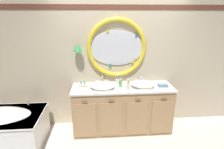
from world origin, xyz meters
The scene contains 12 objects.
ground_plane centered at (0.00, 0.00, 0.00)m, with size 14.00×14.00×0.00m, color silver.
back_wall_assembly centered at (-0.01, 0.58, 1.33)m, with size 6.40×0.26×2.60m.
vanity_counter centered at (0.04, 0.26, 0.45)m, with size 1.89×0.62×0.90m.
sink_basin_left centered at (-0.34, 0.23, 0.95)m, with size 0.46×0.46×0.10m.
sink_basin_right centered at (0.41, 0.23, 0.96)m, with size 0.43×0.43×0.11m.
faucet_set_left centered at (-0.34, 0.46, 0.97)m, with size 0.23×0.15×0.16m.
faucet_set_right centered at (0.41, 0.47, 0.96)m, with size 0.21×0.14×0.14m.
toothbrush_holder_left centered at (-0.04, 0.39, 0.96)m, with size 0.09×0.09×0.21m.
toothbrush_holder_right centered at (0.12, 0.13, 0.96)m, with size 0.08×0.08×0.21m.
soap_dispenser centered at (0.00, 0.26, 0.98)m, with size 0.06×0.07×0.17m.
folded_hand_towel centered at (0.80, 0.22, 0.93)m, with size 0.18×0.12×0.05m.
toiletry_basket centered at (-0.70, 0.32, 0.94)m, with size 0.14×0.10×0.12m.
Camera 1 is at (-0.41, -2.88, 2.16)m, focal length 29.13 mm.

